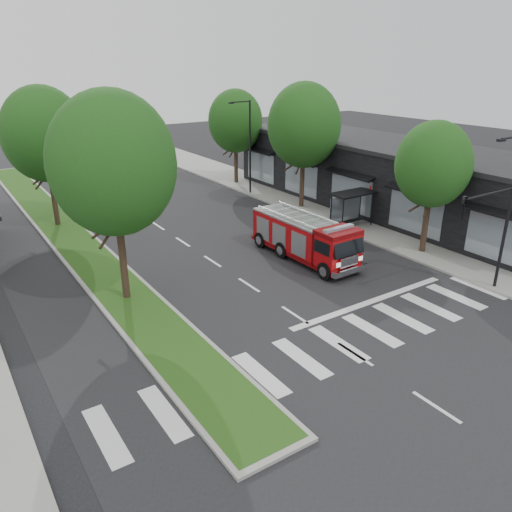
{
  "coord_description": "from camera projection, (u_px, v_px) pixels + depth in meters",
  "views": [
    {
      "loc": [
        -13.06,
        -16.28,
        11.31
      ],
      "look_at": [
        0.14,
        3.53,
        1.8
      ],
      "focal_mm": 35.0,
      "sensor_mm": 36.0,
      "label": 1
    }
  ],
  "objects": [
    {
      "name": "streetlight_right_far",
      "position": [
        249.0,
        143.0,
        42.63
      ],
      "size": [
        2.11,
        0.2,
        8.0
      ],
      "color": "black",
      "rests_on": "ground"
    },
    {
      "name": "fire_engine",
      "position": [
        305.0,
        238.0,
        29.67
      ],
      "size": [
        2.58,
        7.97,
        2.75
      ],
      "rotation": [
        0.0,
        0.0,
        0.02
      ],
      "color": "#620507",
      "rests_on": "ground"
    },
    {
      "name": "tree_right_near",
      "position": [
        433.0,
        165.0,
        28.93
      ],
      "size": [
        4.4,
        4.4,
        8.05
      ],
      "color": "black",
      "rests_on": "ground"
    },
    {
      "name": "tree_median_near",
      "position": [
        113.0,
        164.0,
        22.52
      ],
      "size": [
        5.8,
        5.8,
        10.16
      ],
      "color": "black",
      "rests_on": "ground"
    },
    {
      "name": "tree_right_mid",
      "position": [
        304.0,
        125.0,
        37.84
      ],
      "size": [
        5.6,
        5.6,
        9.72
      ],
      "color": "black",
      "rests_on": "ground"
    },
    {
      "name": "ground",
      "position": [
        295.0,
        315.0,
        23.5
      ],
      "size": [
        140.0,
        140.0,
        0.0
      ],
      "primitive_type": "plane",
      "color": "black",
      "rests_on": "ground"
    },
    {
      "name": "bus_shelter",
      "position": [
        351.0,
        200.0,
        34.81
      ],
      "size": [
        3.2,
        1.6,
        2.61
      ],
      "color": "black",
      "rests_on": "ground"
    },
    {
      "name": "median",
      "position": [
        65.0,
        233.0,
        34.3
      ],
      "size": [
        3.0,
        50.0,
        0.15
      ],
      "color": "gray",
      "rests_on": "ground"
    },
    {
      "name": "streetlight_right_near",
      "position": [
        500.0,
        205.0,
        24.02
      ],
      "size": [
        4.08,
        0.22,
        8.0
      ],
      "color": "black",
      "rests_on": "ground"
    },
    {
      "name": "tree_right_far",
      "position": [
        235.0,
        121.0,
        45.81
      ],
      "size": [
        5.0,
        5.0,
        8.73
      ],
      "color": "black",
      "rests_on": "ground"
    },
    {
      "name": "storefront_row",
      "position": [
        389.0,
        178.0,
        39.06
      ],
      "size": [
        8.0,
        30.0,
        5.0
      ],
      "primitive_type": "cube",
      "color": "black",
      "rests_on": "ground"
    },
    {
      "name": "tree_median_far",
      "position": [
        44.0,
        134.0,
        33.46
      ],
      "size": [
        5.6,
        5.6,
        9.72
      ],
      "color": "black",
      "rests_on": "ground"
    },
    {
      "name": "sidewalk_right",
      "position": [
        345.0,
        217.0,
        37.64
      ],
      "size": [
        5.0,
        80.0,
        0.15
      ],
      "primitive_type": "cube",
      "color": "gray",
      "rests_on": "ground"
    }
  ]
}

